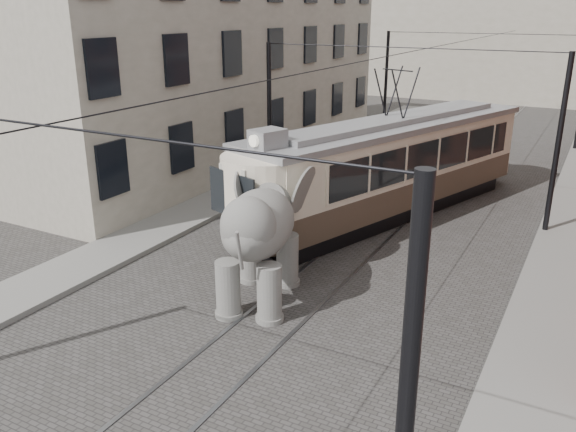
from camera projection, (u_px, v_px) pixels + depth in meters
The scene contains 9 objects.
ground at pixel (332, 267), 17.43m from camera, with size 120.00×120.00×0.00m, color #413E3C.
tram_rails at pixel (332, 267), 17.42m from camera, with size 1.54×80.00×0.02m, color slate, non-canonical shape.
sidewalk_right at pixel (552, 312), 14.71m from camera, with size 2.00×60.00×0.15m, color slate.
sidewalk_left at pixel (161, 228), 20.32m from camera, with size 2.00×60.00×0.15m, color slate.
stucco_building at pixel (215, 57), 29.00m from camera, with size 7.00×24.00×10.00m, color gray.
distant_block at pixel (536, 12), 48.27m from camera, with size 28.00×10.00×14.00m, color gray.
catenary at pixel (388, 136), 20.67m from camera, with size 11.00×30.20×6.00m, color black, non-canonical shape.
tram at pixel (393, 144), 21.11m from camera, with size 2.75×13.33×5.29m, color beige, non-canonical shape.
elephant at pixel (259, 241), 15.00m from camera, with size 2.94×5.33×3.26m, color slate, non-canonical shape.
Camera 1 is at (6.43, -14.63, 7.23)m, focal length 36.77 mm.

